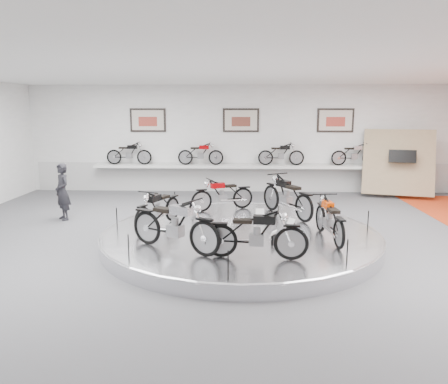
{
  "coord_description": "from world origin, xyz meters",
  "views": [
    {
      "loc": [
        -0.01,
        -9.53,
        3.09
      ],
      "look_at": [
        -0.39,
        0.6,
        1.17
      ],
      "focal_mm": 35.0,
      "sensor_mm": 36.0,
      "label": 1
    }
  ],
  "objects_px": {
    "bike_b": "(223,194)",
    "bike_c": "(158,208)",
    "shelf": "(241,166)",
    "bike_f": "(329,218)",
    "bike_e": "(256,234)",
    "bike_a": "(287,196)",
    "visitor": "(62,192)",
    "display_platform": "(240,237)",
    "bike_d": "(174,224)"
  },
  "relations": [
    {
      "from": "bike_c",
      "to": "bike_f",
      "type": "distance_m",
      "value": 4.02
    },
    {
      "from": "display_platform",
      "to": "bike_e",
      "type": "distance_m",
      "value": 2.02
    },
    {
      "from": "bike_d",
      "to": "visitor",
      "type": "bearing_deg",
      "value": 166.5
    },
    {
      "from": "display_platform",
      "to": "bike_a",
      "type": "xyz_separation_m",
      "value": [
        1.23,
        1.52,
        0.7
      ]
    },
    {
      "from": "bike_f",
      "to": "bike_d",
      "type": "bearing_deg",
      "value": 98.17
    },
    {
      "from": "bike_a",
      "to": "bike_c",
      "type": "xyz_separation_m",
      "value": [
        -3.21,
        -1.19,
        -0.08
      ]
    },
    {
      "from": "shelf",
      "to": "bike_d",
      "type": "xyz_separation_m",
      "value": [
        -1.32,
        -7.85,
        -0.16
      ]
    },
    {
      "from": "bike_c",
      "to": "visitor",
      "type": "relative_size",
      "value": 0.98
    },
    {
      "from": "bike_b",
      "to": "bike_c",
      "type": "height_order",
      "value": "bike_c"
    },
    {
      "from": "bike_a",
      "to": "bike_b",
      "type": "distance_m",
      "value": 1.84
    },
    {
      "from": "bike_e",
      "to": "bike_a",
      "type": "bearing_deg",
      "value": 80.22
    },
    {
      "from": "display_platform",
      "to": "bike_d",
      "type": "bearing_deg",
      "value": -132.26
    },
    {
      "from": "bike_a",
      "to": "bike_b",
      "type": "relative_size",
      "value": 1.2
    },
    {
      "from": "shelf",
      "to": "bike_e",
      "type": "height_order",
      "value": "bike_e"
    },
    {
      "from": "bike_c",
      "to": "bike_d",
      "type": "distance_m",
      "value": 1.9
    },
    {
      "from": "display_platform",
      "to": "bike_c",
      "type": "distance_m",
      "value": 2.1
    },
    {
      "from": "bike_c",
      "to": "display_platform",
      "type": "bearing_deg",
      "value": 103.74
    },
    {
      "from": "bike_b",
      "to": "bike_d",
      "type": "distance_m",
      "value": 3.69
    },
    {
      "from": "bike_d",
      "to": "bike_e",
      "type": "height_order",
      "value": "bike_d"
    },
    {
      "from": "shelf",
      "to": "bike_c",
      "type": "relative_size",
      "value": 6.94
    },
    {
      "from": "bike_e",
      "to": "bike_b",
      "type": "bearing_deg",
      "value": 106.64
    },
    {
      "from": "bike_a",
      "to": "bike_f",
      "type": "bearing_deg",
      "value": 168.67
    },
    {
      "from": "bike_b",
      "to": "bike_e",
      "type": "bearing_deg",
      "value": 77.55
    },
    {
      "from": "bike_d",
      "to": "bike_f",
      "type": "relative_size",
      "value": 1.14
    },
    {
      "from": "bike_c",
      "to": "bike_e",
      "type": "xyz_separation_m",
      "value": [
        2.27,
        -2.23,
        0.03
      ]
    },
    {
      "from": "display_platform",
      "to": "bike_f",
      "type": "distance_m",
      "value": 2.11
    },
    {
      "from": "bike_e",
      "to": "visitor",
      "type": "relative_size",
      "value": 1.04
    },
    {
      "from": "shelf",
      "to": "bike_e",
      "type": "xyz_separation_m",
      "value": [
        0.29,
        -8.29,
        -0.21
      ]
    },
    {
      "from": "bike_b",
      "to": "bike_d",
      "type": "height_order",
      "value": "bike_d"
    },
    {
      "from": "bike_a",
      "to": "visitor",
      "type": "height_order",
      "value": "visitor"
    },
    {
      "from": "shelf",
      "to": "bike_f",
      "type": "height_order",
      "value": "bike_f"
    },
    {
      "from": "bike_c",
      "to": "visitor",
      "type": "height_order",
      "value": "visitor"
    },
    {
      "from": "display_platform",
      "to": "visitor",
      "type": "xyz_separation_m",
      "value": [
        -5.03,
        2.09,
        0.66
      ]
    },
    {
      "from": "bike_e",
      "to": "bike_f",
      "type": "bearing_deg",
      "value": 43.84
    },
    {
      "from": "display_platform",
      "to": "visitor",
      "type": "height_order",
      "value": "visitor"
    },
    {
      "from": "bike_d",
      "to": "bike_b",
      "type": "bearing_deg",
      "value": 107.41
    },
    {
      "from": "bike_d",
      "to": "bike_f",
      "type": "bearing_deg",
      "value": 44.72
    },
    {
      "from": "shelf",
      "to": "bike_e",
      "type": "relative_size",
      "value": 6.56
    },
    {
      "from": "bike_f",
      "to": "shelf",
      "type": "bearing_deg",
      "value": 8.92
    },
    {
      "from": "bike_d",
      "to": "bike_e",
      "type": "xyz_separation_m",
      "value": [
        1.61,
        -0.45,
        -0.05
      ]
    },
    {
      "from": "bike_a",
      "to": "visitor",
      "type": "xyz_separation_m",
      "value": [
        -6.26,
        0.57,
        -0.04
      ]
    },
    {
      "from": "bike_d",
      "to": "visitor",
      "type": "distance_m",
      "value": 5.13
    },
    {
      "from": "display_platform",
      "to": "shelf",
      "type": "relative_size",
      "value": 0.58
    },
    {
      "from": "display_platform",
      "to": "bike_c",
      "type": "bearing_deg",
      "value": 170.47
    },
    {
      "from": "shelf",
      "to": "bike_b",
      "type": "xyz_separation_m",
      "value": [
        -0.5,
        -4.25,
        -0.24
      ]
    },
    {
      "from": "shelf",
      "to": "display_platform",
      "type": "bearing_deg",
      "value": -90.0
    },
    {
      "from": "bike_e",
      "to": "bike_c",
      "type": "bearing_deg",
      "value": 141.09
    },
    {
      "from": "bike_a",
      "to": "bike_f",
      "type": "xyz_separation_m",
      "value": [
        0.7,
        -2.13,
        -0.07
      ]
    },
    {
      "from": "shelf",
      "to": "visitor",
      "type": "bearing_deg",
      "value": -139.41
    },
    {
      "from": "shelf",
      "to": "bike_c",
      "type": "xyz_separation_m",
      "value": [
        -1.98,
        -6.07,
        -0.23
      ]
    }
  ]
}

